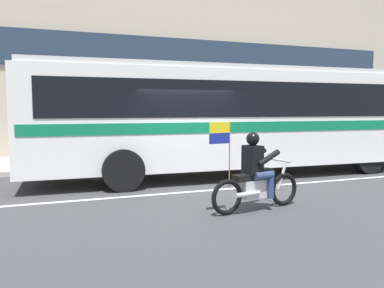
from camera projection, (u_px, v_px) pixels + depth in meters
ground_plane at (188, 187)px, 9.96m from camera, size 60.00×60.00×0.00m
sidewalk_curb at (144, 159)px, 14.73m from camera, size 28.00×3.80×0.15m
lane_center_stripe at (196, 191)px, 9.40m from camera, size 26.60×0.14×0.01m
office_building_facade at (131, 9)px, 16.30m from camera, size 28.00×0.89×12.50m
transit_bus at (249, 113)px, 11.71m from camera, size 13.17×2.96×3.22m
motorcycle_with_rider at (256, 177)px, 7.60m from camera, size 2.17×0.73×1.78m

